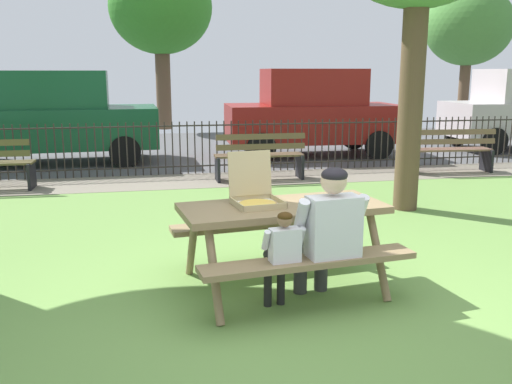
# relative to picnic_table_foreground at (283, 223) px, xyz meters

# --- Properties ---
(ground) EXTENTS (28.00, 10.68, 0.02)m
(ground) POSITION_rel_picnic_table_foreground_xyz_m (-0.11, 0.54, -0.61)
(ground) COLOR #6D9848
(cobblestone_walkway) EXTENTS (28.00, 1.40, 0.01)m
(cobblestone_walkway) POSITION_rel_picnic_table_foreground_xyz_m (-0.11, 5.18, -0.60)
(cobblestone_walkway) COLOR gray
(street_asphalt) EXTENTS (28.00, 7.24, 0.01)m
(street_asphalt) POSITION_rel_picnic_table_foreground_xyz_m (-0.11, 9.50, -0.60)
(street_asphalt) COLOR #515154
(picnic_table_foreground) EXTENTS (1.97, 1.69, 0.79)m
(picnic_table_foreground) POSITION_rel_picnic_table_foreground_xyz_m (0.00, 0.00, 0.00)
(picnic_table_foreground) COLOR #8A714E
(picnic_table_foreground) RESTS_ON ground
(pizza_box_open) EXTENTS (0.46, 0.50, 0.46)m
(pizza_box_open) POSITION_rel_picnic_table_foreground_xyz_m (-0.24, 0.06, 0.26)
(pizza_box_open) COLOR tan
(pizza_box_open) RESTS_ON picnic_table_foreground
(pizza_slice_on_table) EXTENTS (0.27, 0.23, 0.02)m
(pizza_slice_on_table) POSITION_rel_picnic_table_foreground_xyz_m (0.39, 0.09, 0.18)
(pizza_slice_on_table) COLOR #EED857
(pizza_slice_on_table) RESTS_ON picnic_table_foreground
(adult_at_table) EXTENTS (0.63, 0.62, 1.19)m
(adult_at_table) POSITION_rel_picnic_table_foreground_xyz_m (0.26, -0.47, 0.06)
(adult_at_table) COLOR #383838
(adult_at_table) RESTS_ON ground
(child_at_table) EXTENTS (0.36, 0.35, 0.86)m
(child_at_table) POSITION_rel_picnic_table_foreground_xyz_m (-0.15, -0.55, -0.08)
(child_at_table) COLOR black
(child_at_table) RESTS_ON ground
(iron_fence_streetside) EXTENTS (18.12, 0.03, 1.00)m
(iron_fence_streetside) POSITION_rel_picnic_table_foreground_xyz_m (-0.11, 5.88, -0.09)
(iron_fence_streetside) COLOR #2D2823
(iron_fence_streetside) RESTS_ON ground
(park_bench_center) EXTENTS (1.60, 0.47, 0.85)m
(park_bench_center) POSITION_rel_picnic_table_foreground_xyz_m (0.84, 5.05, -0.18)
(park_bench_center) COLOR brown
(park_bench_center) RESTS_ON ground
(park_bench_right) EXTENTS (1.63, 0.58, 0.85)m
(park_bench_right) POSITION_rel_picnic_table_foreground_xyz_m (4.61, 5.05, -0.18)
(park_bench_right) COLOR brown
(park_bench_right) RESTS_ON ground
(parked_car_left) EXTENTS (4.46, 2.04, 1.94)m
(parked_car_left) POSITION_rel_picnic_table_foreground_xyz_m (-3.14, 7.74, 0.41)
(parked_car_left) COLOR #15502F
(parked_car_left) RESTS_ON ground
(parked_car_center) EXTENTS (3.97, 1.96, 1.98)m
(parked_car_center) POSITION_rel_picnic_table_foreground_xyz_m (2.63, 7.74, 0.41)
(parked_car_center) COLOR maroon
(parked_car_center) RESTS_ON ground
(far_tree_midleft) EXTENTS (3.36, 3.36, 5.49)m
(far_tree_midleft) POSITION_rel_picnic_table_foreground_xyz_m (-0.49, 14.59, 3.33)
(far_tree_midleft) COLOR brown
(far_tree_midleft) RESTS_ON ground
(far_tree_center) EXTENTS (3.17, 3.17, 4.97)m
(far_tree_center) POSITION_rel_picnic_table_foreground_xyz_m (10.66, 14.59, 2.92)
(far_tree_center) COLOR brown
(far_tree_center) RESTS_ON ground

